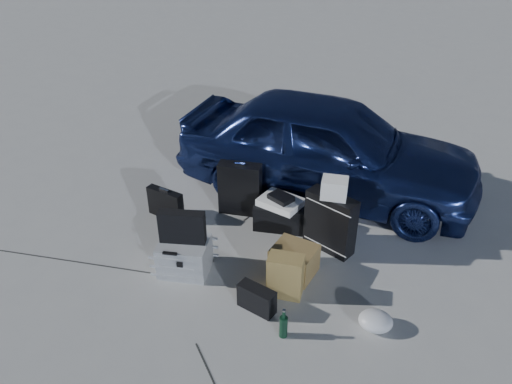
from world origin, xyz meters
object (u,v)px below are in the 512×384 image
Objects in this scene: car at (327,147)px; suitcase_right at (330,222)px; cardboard_box at (294,261)px; green_bottle at (284,324)px; briefcase at (166,204)px; duffel_bag at (281,217)px; pelican_case at (185,256)px; suitcase_left at (240,189)px.

suitcase_right is (0.51, -1.06, -0.29)m from car.
cardboard_box is 0.83m from green_bottle.
car is at bearing 48.42° from briefcase.
duffel_bag is at bearing 166.85° from car.
cardboard_box is at bearing 7.49° from pelican_case.
green_bottle is at bearing -65.28° from suitcase_left.
green_bottle is (0.29, -0.78, -0.01)m from cardboard_box.
briefcase is 1.12× the size of cardboard_box.
cardboard_box is at bearing -72.38° from duffel_bag.
suitcase_right is 0.63m from duffel_bag.
duffel_bag is at bearing 45.81° from pelican_case.
suitcase_right is at bearing 96.63° from green_bottle.
suitcase_left reaches higher than duffel_bag.
briefcase is 0.76× the size of duffel_bag.
cardboard_box is at bearing -91.44° from suitcase_right.
car reaches higher than cardboard_box.
suitcase_right is 1.36m from green_bottle.
cardboard_box is at bearing 110.40° from green_bottle.
pelican_case is at bearing -39.49° from briefcase.
briefcase is at bearing -178.80° from duffel_bag.
suitcase_left is (0.69, 0.52, 0.14)m from briefcase.
cardboard_box reaches higher than green_bottle.
suitcase_left is at bearing 147.44° from cardboard_box.
green_bottle is at bearing -81.07° from duffel_bag.
briefcase is 1.35m from duffel_bag.
pelican_case is 0.74× the size of suitcase_right.
car is 1.20m from suitcase_left.
briefcase reaches higher than cardboard_box.
suitcase_left is (-0.08, 1.17, 0.14)m from pelican_case.
suitcase_left reaches higher than briefcase.
briefcase is at bearing 118.99° from pelican_case.
suitcase_right is 2.23× the size of green_bottle.
car is 2.53m from green_bottle.
pelican_case is 1.65× the size of green_bottle.
cardboard_box reaches higher than duffel_bag.
suitcase_right is (1.86, 0.41, 0.15)m from briefcase.
suitcase_left is 2.19× the size of green_bottle.
green_bottle is (1.25, -0.27, -0.03)m from pelican_case.
suitcase_right reaches higher than duffel_bag.
briefcase is at bearing 175.37° from cardboard_box.
suitcase_right reaches higher than cardboard_box.
suitcase_right is at bearing -23.16° from suitcase_left.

